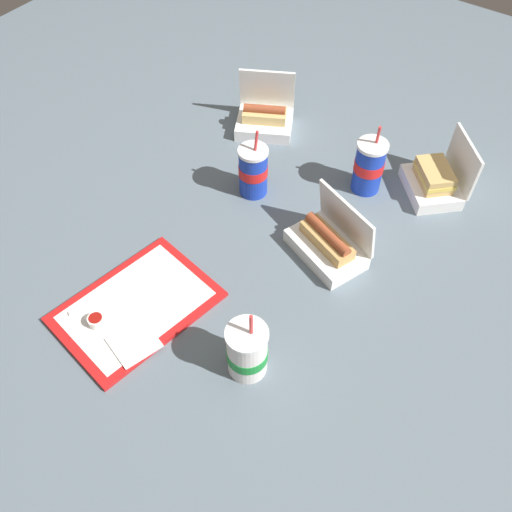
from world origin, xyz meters
TOP-DOWN VIEW (x-y plane):
  - ground_plane at (0.00, 0.00)m, footprint 3.20×3.20m
  - food_tray at (-0.31, 0.19)m, footprint 0.41×0.32m
  - ketchup_cup at (-0.40, 0.22)m, footprint 0.04×0.04m
  - napkin_stack at (-0.39, 0.12)m, footprint 0.12×0.12m
  - plastic_fork at (-0.38, 0.27)m, footprint 0.10×0.07m
  - clamshell_hotdog_corner at (0.44, 0.33)m, footprint 0.21×0.22m
  - clamshell_sandwich_left at (0.48, -0.23)m, footprint 0.23×0.22m
  - clamshell_hotdog_right at (0.11, -0.10)m, footprint 0.20×0.24m
  - soda_cup_corner at (0.39, -0.06)m, footprint 0.09×0.09m
  - soda_cup_front at (-0.28, -0.13)m, footprint 0.09×0.09m
  - soda_cup_right at (0.19, 0.19)m, footprint 0.09×0.09m

SIDE VIEW (x-z plane):
  - ground_plane at x=0.00m, z-range 0.00..0.00m
  - food_tray at x=-0.31m, z-range 0.00..0.01m
  - napkin_stack at x=-0.39m, z-range 0.01..0.02m
  - plastic_fork at x=-0.38m, z-range 0.01..0.02m
  - ketchup_cup at x=-0.40m, z-range 0.01..0.04m
  - clamshell_hotdog_right at x=0.11m, z-range -0.04..0.12m
  - clamshell_hotdog_corner at x=0.44m, z-range -0.05..0.13m
  - clamshell_sandwich_left at x=0.48m, z-range -0.04..0.13m
  - soda_cup_front at x=-0.28m, z-range -0.03..0.17m
  - soda_cup_right at x=0.19m, z-range -0.03..0.19m
  - soda_cup_corner at x=0.39m, z-range -0.03..0.19m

